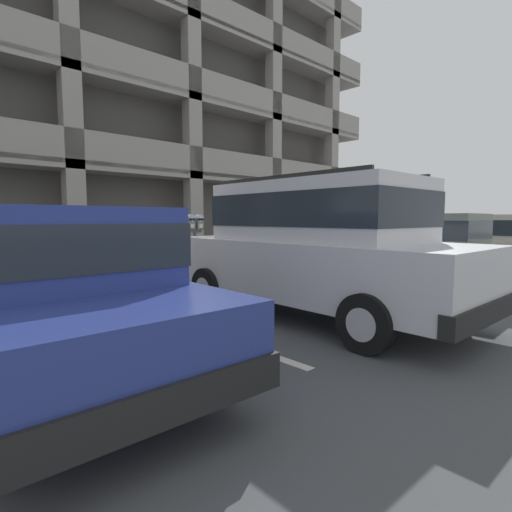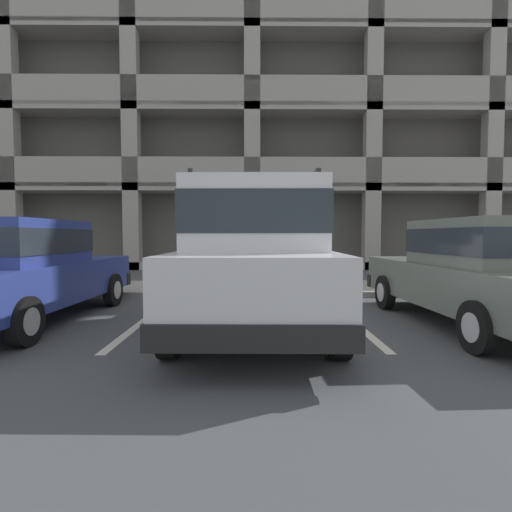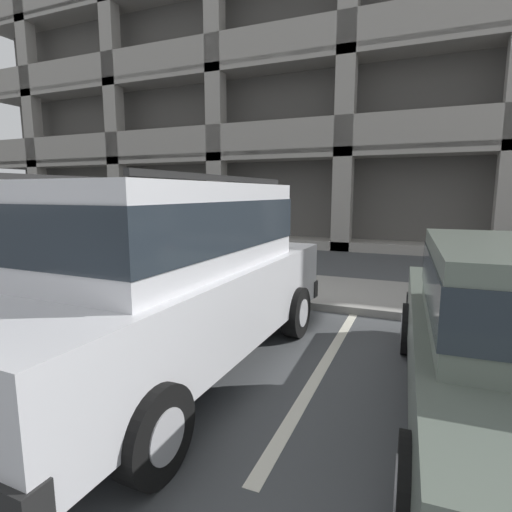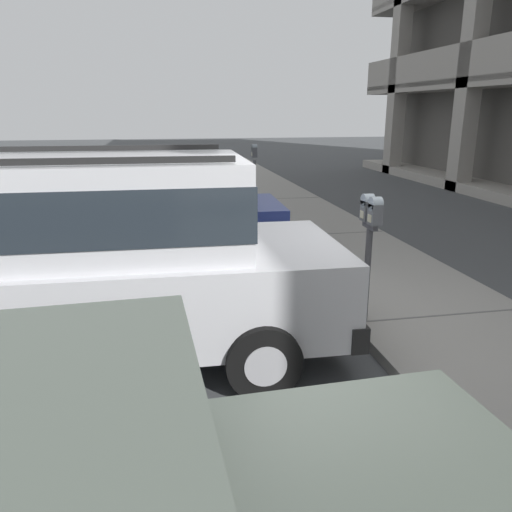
{
  "view_description": "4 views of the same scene",
  "coord_description": "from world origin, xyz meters",
  "px_view_note": "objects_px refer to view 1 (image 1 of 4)",
  "views": [
    {
      "loc": [
        -4.56,
        -6.13,
        1.45
      ],
      "look_at": [
        0.3,
        -1.02,
        0.79
      ],
      "focal_mm": 28.0,
      "sensor_mm": 36.0,
      "label": 1
    },
    {
      "loc": [
        0.06,
        -8.13,
        1.32
      ],
      "look_at": [
        0.14,
        -0.89,
        0.94
      ],
      "focal_mm": 28.0,
      "sensor_mm": 36.0,
      "label": 2
    },
    {
      "loc": [
        2.52,
        -5.89,
        1.88
      ],
      "look_at": [
        0.38,
        -0.78,
        1.0
      ],
      "focal_mm": 28.0,
      "sensor_mm": 36.0,
      "label": 3
    },
    {
      "loc": [
        4.79,
        -1.81,
        2.38
      ],
      "look_at": [
        -0.22,
        -0.85,
        0.89
      ],
      "focal_mm": 35.0,
      "sensor_mm": 36.0,
      "label": 4
    }
  ],
  "objects_px": {
    "dark_hatchback": "(415,250)",
    "parking_garage": "(20,27)",
    "silver_suv": "(316,243)",
    "blue_coupe": "(475,243)",
    "parking_meter_near": "(195,233)",
    "fire_hydrant": "(317,254)",
    "red_sedan": "(52,287)"
  },
  "relations": [
    {
      "from": "silver_suv",
      "to": "dark_hatchback",
      "type": "xyz_separation_m",
      "value": [
        3.22,
        -0.03,
        -0.27
      ]
    },
    {
      "from": "dark_hatchback",
      "to": "parking_meter_near",
      "type": "relative_size",
      "value": 3.23
    },
    {
      "from": "fire_hydrant",
      "to": "dark_hatchback",
      "type": "bearing_deg",
      "value": -105.0
    },
    {
      "from": "blue_coupe",
      "to": "parking_meter_near",
      "type": "bearing_deg",
      "value": 159.86
    },
    {
      "from": "parking_garage",
      "to": "parking_meter_near",
      "type": "bearing_deg",
      "value": -90.57
    },
    {
      "from": "parking_meter_near",
      "to": "fire_hydrant",
      "type": "xyz_separation_m",
      "value": [
        4.23,
        0.3,
        -0.71
      ]
    },
    {
      "from": "silver_suv",
      "to": "red_sedan",
      "type": "distance_m",
      "value": 3.55
    },
    {
      "from": "silver_suv",
      "to": "red_sedan",
      "type": "relative_size",
      "value": 1.06
    },
    {
      "from": "parking_meter_near",
      "to": "fire_hydrant",
      "type": "distance_m",
      "value": 4.3
    },
    {
      "from": "red_sedan",
      "to": "parking_meter_near",
      "type": "height_order",
      "value": "red_sedan"
    },
    {
      "from": "blue_coupe",
      "to": "fire_hydrant",
      "type": "bearing_deg",
      "value": 129.01
    },
    {
      "from": "dark_hatchback",
      "to": "blue_coupe",
      "type": "xyz_separation_m",
      "value": [
        3.09,
        -0.13,
        0.0
      ]
    },
    {
      "from": "dark_hatchback",
      "to": "parking_garage",
      "type": "distance_m",
      "value": 17.31
    },
    {
      "from": "dark_hatchback",
      "to": "silver_suv",
      "type": "bearing_deg",
      "value": 177.19
    },
    {
      "from": "parking_garage",
      "to": "silver_suv",
      "type": "bearing_deg",
      "value": -89.82
    },
    {
      "from": "blue_coupe",
      "to": "parking_meter_near",
      "type": "height_order",
      "value": "blue_coupe"
    },
    {
      "from": "fire_hydrant",
      "to": "red_sedan",
      "type": "bearing_deg",
      "value": -159.68
    },
    {
      "from": "blue_coupe",
      "to": "red_sedan",
      "type": "bearing_deg",
      "value": -178.13
    },
    {
      "from": "dark_hatchback",
      "to": "blue_coupe",
      "type": "height_order",
      "value": "same"
    },
    {
      "from": "fire_hydrant",
      "to": "parking_meter_near",
      "type": "bearing_deg",
      "value": -175.98
    },
    {
      "from": "red_sedan",
      "to": "parking_garage",
      "type": "relative_size",
      "value": 0.14
    },
    {
      "from": "silver_suv",
      "to": "parking_garage",
      "type": "xyz_separation_m",
      "value": [
        -0.05,
        14.86,
        7.95
      ]
    },
    {
      "from": "silver_suv",
      "to": "parking_garage",
      "type": "height_order",
      "value": "parking_garage"
    },
    {
      "from": "red_sedan",
      "to": "dark_hatchback",
      "type": "xyz_separation_m",
      "value": [
        6.74,
        -0.35,
        0.0
      ]
    },
    {
      "from": "red_sedan",
      "to": "blue_coupe",
      "type": "xyz_separation_m",
      "value": [
        9.84,
        -0.48,
        0.0
      ]
    },
    {
      "from": "silver_suv",
      "to": "blue_coupe",
      "type": "xyz_separation_m",
      "value": [
        6.31,
        -0.15,
        -0.27
      ]
    },
    {
      "from": "blue_coupe",
      "to": "parking_garage",
      "type": "bearing_deg",
      "value": 117.61
    },
    {
      "from": "parking_garage",
      "to": "red_sedan",
      "type": "bearing_deg",
      "value": -103.47
    },
    {
      "from": "dark_hatchback",
      "to": "parking_meter_near",
      "type": "xyz_separation_m",
      "value": [
        -3.38,
        2.86,
        0.35
      ]
    },
    {
      "from": "blue_coupe",
      "to": "fire_hydrant",
      "type": "relative_size",
      "value": 6.58
    },
    {
      "from": "silver_suv",
      "to": "fire_hydrant",
      "type": "bearing_deg",
      "value": 38.9
    },
    {
      "from": "silver_suv",
      "to": "blue_coupe",
      "type": "relative_size",
      "value": 1.05
    }
  ]
}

